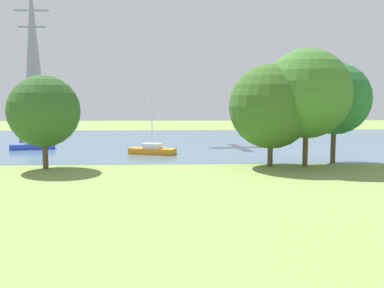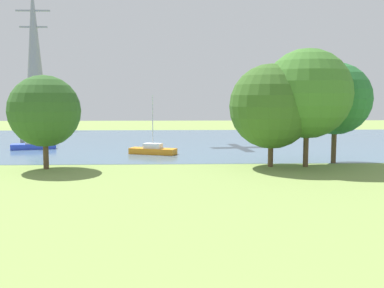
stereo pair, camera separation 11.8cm
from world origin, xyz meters
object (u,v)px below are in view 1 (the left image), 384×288
(tree_west_near, at_px, (307,94))
(sailboat_orange, at_px, (152,150))
(tree_mid_shore, at_px, (271,106))
(electricity_pylon, at_px, (33,55))
(sailboat_gray, at_px, (38,138))
(tree_east_far, at_px, (44,111))
(sailboat_blue, at_px, (33,145))
(tree_east_near, at_px, (335,99))

(tree_west_near, bearing_deg, sailboat_orange, 147.14)
(tree_mid_shore, distance_m, electricity_pylon, 61.11)
(sailboat_gray, distance_m, tree_east_far, 24.22)
(tree_west_near, xyz_separation_m, electricity_pylon, (-37.71, 49.63, 7.65))
(sailboat_blue, relative_size, electricity_pylon, 0.21)
(tree_east_far, bearing_deg, sailboat_orange, 47.57)
(tree_west_near, xyz_separation_m, tree_east_near, (3.07, 1.92, -0.44))
(tree_east_near, bearing_deg, tree_mid_shore, -163.46)
(tree_east_far, height_order, tree_east_near, tree_east_near)
(sailboat_blue, bearing_deg, sailboat_orange, -19.71)
(tree_east_near, relative_size, electricity_pylon, 0.32)
(tree_mid_shore, bearing_deg, sailboat_gray, 139.58)
(sailboat_orange, height_order, sailboat_blue, sailboat_orange)
(sailboat_gray, distance_m, sailboat_blue, 9.02)
(tree_east_far, bearing_deg, sailboat_gray, 108.14)
(tree_east_far, relative_size, tree_mid_shore, 0.88)
(sailboat_orange, height_order, tree_east_far, tree_east_far)
(sailboat_gray, bearing_deg, tree_east_near, -32.45)
(tree_east_near, bearing_deg, tree_east_far, -174.56)
(sailboat_gray, height_order, tree_east_far, tree_east_far)
(tree_east_far, distance_m, tree_mid_shore, 18.54)
(sailboat_blue, xyz_separation_m, tree_mid_shore, (23.93, -13.31, 4.61))
(sailboat_orange, height_order, tree_mid_shore, tree_mid_shore)
(electricity_pylon, bearing_deg, tree_west_near, -52.77)
(electricity_pylon, bearing_deg, sailboat_gray, -72.17)
(sailboat_orange, xyz_separation_m, tree_mid_shore, (10.32, -8.43, 4.61))
(tree_west_near, height_order, electricity_pylon, electricity_pylon)
(tree_mid_shore, distance_m, tree_east_near, 6.30)
(sailboat_orange, height_order, electricity_pylon, electricity_pylon)
(sailboat_gray, distance_m, tree_east_near, 38.24)
(sailboat_orange, bearing_deg, electricity_pylon, 120.77)
(sailboat_orange, height_order, tree_east_near, tree_east_near)
(sailboat_gray, relative_size, tree_east_far, 0.75)
(sailboat_blue, xyz_separation_m, tree_east_far, (5.40, -13.86, 4.25))
(sailboat_orange, xyz_separation_m, tree_west_near, (13.26, -8.57, 5.66))
(electricity_pylon, bearing_deg, tree_mid_shore, -54.92)
(sailboat_blue, relative_size, tree_east_near, 0.66)
(sailboat_orange, height_order, tree_west_near, tree_west_near)
(sailboat_gray, distance_m, electricity_pylon, 31.70)
(sailboat_blue, relative_size, tree_east_far, 0.77)
(sailboat_gray, bearing_deg, sailboat_blue, -77.06)
(tree_mid_shore, xyz_separation_m, electricity_pylon, (-34.76, 49.50, 8.70))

